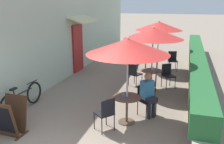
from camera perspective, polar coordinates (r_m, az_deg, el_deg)
name	(u,v)px	position (r m, az deg, el deg)	size (l,w,h in m)	color
cafe_facade_wall	(79,24)	(11.78, -7.57, 10.88)	(0.98, 13.84, 4.20)	#B2C1AD
planter_hedge	(197,64)	(11.05, 18.76, 1.66)	(0.60, 12.84, 1.01)	gray
patio_table_near	(127,104)	(6.55, 3.42, -7.40)	(0.73, 0.73, 0.73)	brown
patio_umbrella_near	(128,46)	(6.11, 3.65, 5.85)	(2.07, 2.07, 2.27)	#B7B7BC
cafe_chair_near_left	(145,98)	(7.03, 7.61, -5.81)	(0.56, 0.56, 0.87)	black
seated_patron_near_left	(148,93)	(6.89, 8.29, -4.77)	(0.51, 0.50, 1.25)	#23232D
cafe_chair_near_right	(106,112)	(6.12, -1.44, -9.09)	(0.56, 0.56, 0.87)	black
coffee_cup_near	(124,96)	(6.39, 2.65, -5.49)	(0.07, 0.07, 0.09)	teal
patio_table_mid	(151,76)	(9.02, 8.98, -0.95)	(0.73, 0.73, 0.73)	brown
patio_umbrella_mid	(153,33)	(8.71, 9.41, 8.70)	(2.07, 2.07, 2.27)	#B7B7BC
cafe_chair_mid_left	(168,74)	(9.42, 12.61, -0.39)	(0.56, 0.56, 0.87)	black
cafe_chair_mid_right	(134,73)	(9.35, 5.10, -0.19)	(0.53, 0.53, 0.87)	black
cafe_chair_mid_back	(152,82)	(8.34, 9.23, -2.33)	(0.43, 0.43, 0.87)	black
coffee_cup_mid	(153,69)	(9.05, 9.40, 0.78)	(0.07, 0.07, 0.09)	white
patio_table_far	(157,59)	(11.65, 10.31, 2.84)	(0.73, 0.73, 0.73)	brown
patio_umbrella_far	(159,26)	(11.41, 10.69, 10.32)	(2.07, 2.07, 2.27)	#B7B7BC
cafe_chair_far_left	(173,59)	(11.83, 13.68, 2.86)	(0.48, 0.48, 0.87)	black
cafe_chair_far_right	(142,60)	(11.52, 6.85, 2.85)	(0.48, 0.48, 0.87)	black
bicycle_leaning	(22,99)	(7.77, -19.88, -5.72)	(0.16, 1.80, 0.78)	black
menu_board	(10,117)	(6.48, -22.32, -9.49)	(0.66, 0.65, 0.92)	#422819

